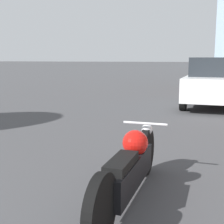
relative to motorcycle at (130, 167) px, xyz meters
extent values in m
cylinder|color=black|center=(-0.09, 0.89, -0.06)|extent=(0.17, 0.68, 0.67)
cylinder|color=black|center=(0.10, -0.97, -0.06)|extent=(0.17, 0.68, 0.67)
cube|color=black|center=(0.00, -0.04, -0.05)|extent=(0.38, 1.44, 0.33)
sphere|color=red|center=(-0.02, 0.25, 0.24)|extent=(0.32, 0.32, 0.32)
cube|color=black|center=(0.03, -0.34, 0.17)|extent=(0.28, 0.67, 0.10)
sphere|color=silver|center=(-0.09, 0.92, 0.26)|extent=(0.16, 0.16, 0.16)
cylinder|color=silver|center=(-0.08, 0.79, 0.37)|extent=(0.62, 0.10, 0.04)
cube|color=silver|center=(-0.02, 8.28, 0.31)|extent=(2.28, 4.47, 0.75)
cube|color=#23282D|center=(-0.02, 8.28, 1.00)|extent=(1.79, 2.21, 0.64)
cylinder|color=black|center=(-1.04, 9.52, -0.07)|extent=(0.26, 0.68, 0.67)
cylinder|color=black|center=(-0.78, 6.86, -0.07)|extent=(0.26, 0.68, 0.67)
cylinder|color=black|center=(-0.81, 20.03, -0.09)|extent=(0.25, 0.64, 0.63)
cylinder|color=black|center=(-0.60, 17.55, -0.09)|extent=(0.25, 0.64, 0.63)
camera|label=1|loc=(1.26, -3.28, 1.26)|focal=50.00mm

